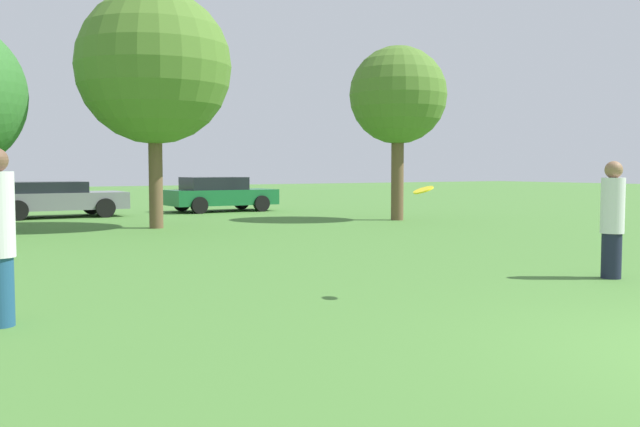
% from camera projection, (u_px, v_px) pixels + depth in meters
% --- Properties ---
extents(person_catcher, '(0.34, 0.34, 1.72)m').
position_uv_depth(person_catcher, '(612.00, 219.00, 10.19)').
color(person_catcher, '#191E33').
rests_on(person_catcher, ground).
extents(frisbee, '(0.25, 0.26, 0.11)m').
position_uv_depth(frisbee, '(423.00, 190.00, 8.57)').
color(frisbee, yellow).
extents(tree_1, '(4.11, 4.11, 6.37)m').
position_uv_depth(tree_1, '(154.00, 67.00, 18.56)').
color(tree_1, brown).
rests_on(tree_1, ground).
extents(tree_2, '(3.01, 3.01, 5.38)m').
position_uv_depth(tree_2, '(398.00, 96.00, 21.54)').
color(tree_2, brown).
rests_on(tree_2, ground).
extents(parked_car_grey, '(4.34, 2.10, 1.18)m').
position_uv_depth(parked_car_grey, '(54.00, 198.00, 22.93)').
color(parked_car_grey, slate).
rests_on(parked_car_grey, ground).
extents(parked_car_green, '(4.00, 2.02, 1.29)m').
position_uv_depth(parked_car_green, '(219.00, 194.00, 26.07)').
color(parked_car_green, '#196633').
rests_on(parked_car_green, ground).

